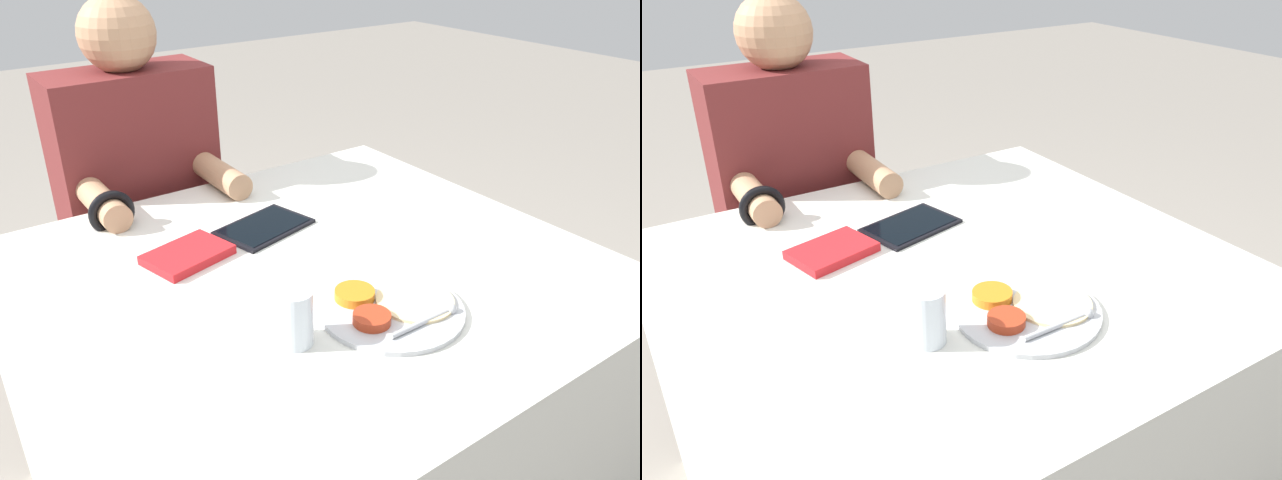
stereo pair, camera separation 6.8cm
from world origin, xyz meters
TOP-DOWN VIEW (x-y plane):
  - dining_table at (0.00, 0.00)m, footprint 1.16×1.07m
  - thali_tray at (0.03, -0.22)m, footprint 0.27×0.27m
  - red_notebook at (-0.19, 0.18)m, footprint 0.19×0.16m
  - tablet_device at (0.01, 0.21)m, footprint 0.24×0.19m
  - person_diner at (-0.11, 0.69)m, footprint 0.43×0.42m
  - drinking_glass at (-0.17, -0.20)m, footprint 0.06×0.06m

SIDE VIEW (x-z plane):
  - dining_table at x=0.00m, z-range 0.00..0.73m
  - person_diner at x=-0.11m, z-range -0.04..1.17m
  - tablet_device at x=0.01m, z-range 0.72..0.73m
  - red_notebook at x=-0.19m, z-range 0.72..0.74m
  - thali_tray at x=0.03m, z-range 0.72..0.75m
  - drinking_glass at x=-0.17m, z-range 0.73..0.83m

